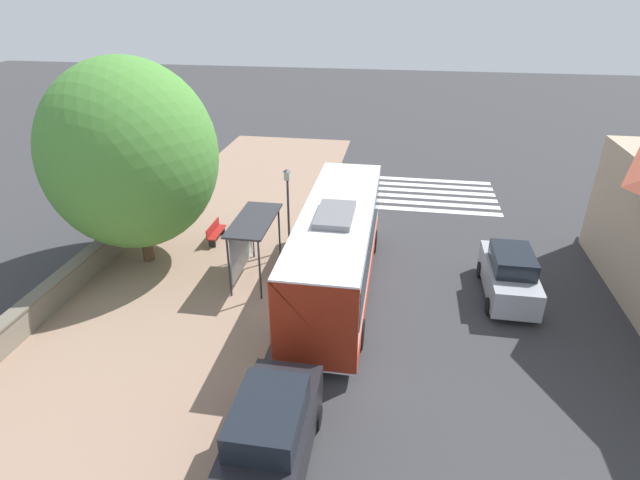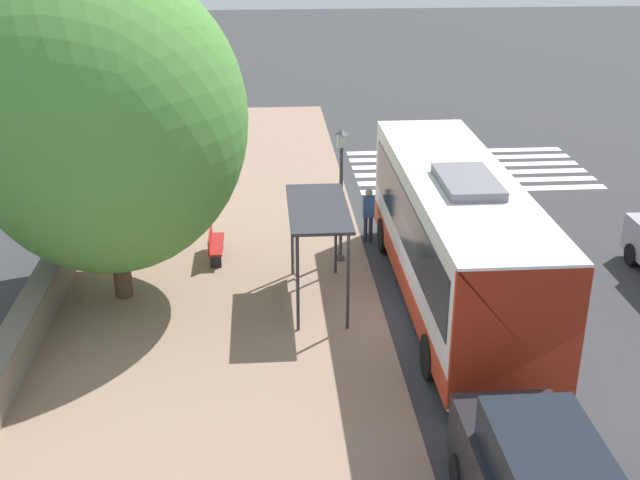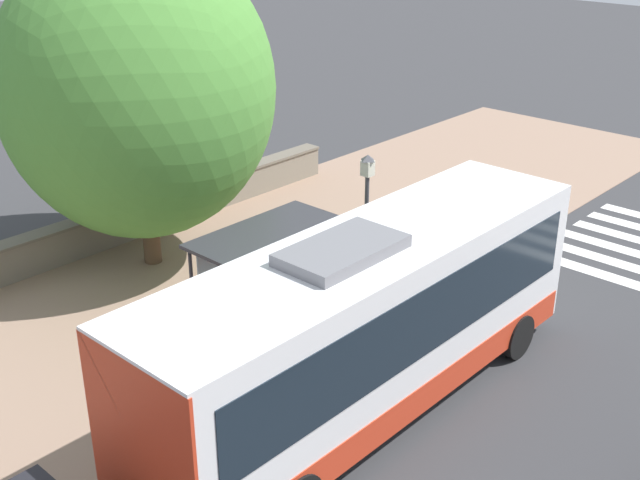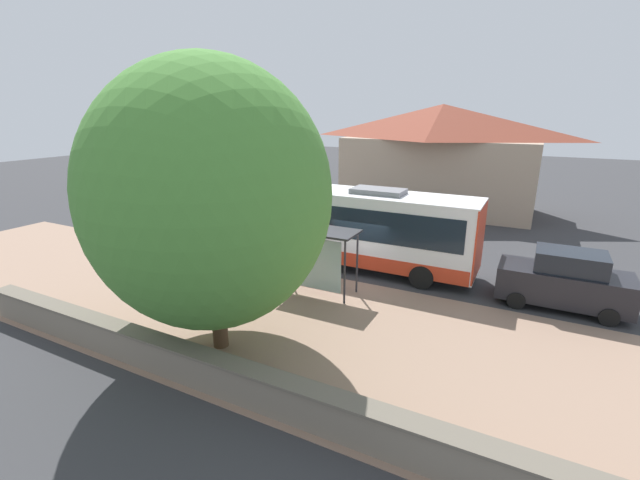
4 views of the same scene
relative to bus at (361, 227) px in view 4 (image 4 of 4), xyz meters
The scene contains 13 objects.
ground_plane 2.67m from the bus, 165.89° to the right, with size 120.00×120.00×0.00m, color #353538.
sidewalk_plaza 6.58m from the bus, behind, with size 9.00×44.00×0.02m.
crosswalk_stripes 11.74m from the bus, 73.82° to the left, with size 9.00×5.25×0.01m.
stone_wall 10.43m from the bus, behind, with size 0.60×20.00×1.04m.
background_building 13.90m from the bus, ahead, with size 6.67×13.64×7.41m.
bus is the anchor object (origin of this frame).
bus_shelter 3.60m from the bus, behind, with size 1.50×3.46×2.62m.
pedestrian 4.74m from the bus, 110.01° to the left, with size 0.34×0.23×1.70m.
bench 7.25m from the bus, 151.02° to the left, with size 0.40×1.65×0.88m.
street_lamp_near 4.00m from the bus, 130.12° to the left, with size 0.28×0.28×3.92m.
shade_tree 9.04m from the bus, behind, with size 6.90×6.90×8.57m.
parked_car_behind_bus 8.34m from the bus, 93.58° to the right, with size 1.99×4.47×2.20m.
parked_car_far_lane 6.66m from the bus, ahead, with size 1.82×4.14×1.98m.
Camera 4 is at (-15.82, -6.51, 7.13)m, focal length 24.00 mm.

